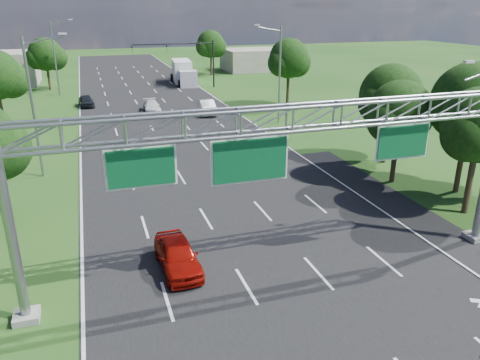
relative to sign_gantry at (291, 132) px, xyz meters
name	(u,v)px	position (x,y,z in m)	size (l,w,h in m)	color
ground	(195,161)	(-0.33, 18.00, -6.89)	(220.00, 220.00, 0.00)	#194514
road	(195,161)	(-0.33, 18.00, -6.89)	(18.00, 180.00, 0.02)	black
road_flare	(430,227)	(9.87, 2.00, -6.89)	(3.00, 30.00, 0.02)	black
sign_gantry	(291,132)	(0.00, 0.00, 0.00)	(23.50, 1.00, 9.56)	gray
traffic_signal	(190,53)	(7.15, 53.00, -1.72)	(12.21, 0.24, 7.00)	black
streetlight_l_near	(35,101)	(-11.63, 18.00, -1.31)	(2.97, 0.22, 10.16)	gray
streetlight_l_far	(56,54)	(-11.63, 53.00, -1.31)	(2.97, 0.22, 10.16)	gray
streetlight_r_mid	(278,71)	(10.97, 28.00, -1.31)	(2.97, 0.22, 10.16)	gray
tree_cluster_right	(447,112)	(14.47, 7.19, -1.58)	(9.91, 14.60, 8.68)	#2D2116
tree_verge_lc	(46,56)	(-13.25, 58.04, -1.92)	(5.76, 4.80, 7.62)	#2D2116
tree_verge_rd	(289,60)	(15.75, 36.04, -1.26)	(5.76, 4.80, 8.28)	#2D2116
tree_verge_re	(211,45)	(13.75, 66.04, -1.70)	(5.76, 4.80, 7.84)	#2D2116
building_right	(256,60)	(23.67, 70.00, -4.89)	(12.00, 9.00, 4.00)	gray
red_coupe	(178,255)	(-4.77, 1.97, -6.15)	(1.75, 4.36, 1.49)	#920E06
car_queue_a	(152,106)	(-0.97, 37.99, -6.24)	(1.82, 4.48, 1.30)	silver
car_queue_c	(86,101)	(-8.33, 43.58, -6.20)	(1.64, 4.09, 1.39)	black
car_queue_d	(207,107)	(4.99, 34.81, -6.11)	(1.66, 4.76, 1.57)	silver
box_truck	(183,73)	(6.90, 57.91, -5.16)	(3.45, 9.76, 3.61)	white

